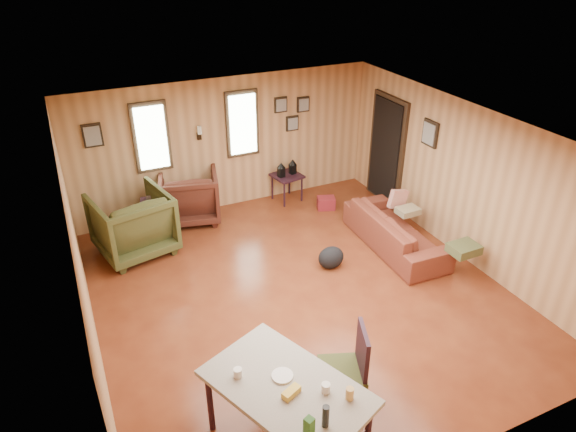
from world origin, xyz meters
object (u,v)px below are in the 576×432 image
(sofa, at_px, (396,225))
(dining_table, at_px, (288,392))
(recliner_green, at_px, (132,221))
(side_table, at_px, (287,174))
(recliner_brown, at_px, (190,193))
(end_table, at_px, (159,213))

(sofa, distance_m, dining_table, 4.10)
(recliner_green, bearing_deg, side_table, 179.49)
(sofa, height_order, recliner_green, recliner_green)
(sofa, bearing_deg, recliner_brown, 52.21)
(end_table, distance_m, side_table, 2.49)
(recliner_green, relative_size, side_table, 1.40)
(sofa, distance_m, recliner_brown, 3.59)
(recliner_brown, relative_size, side_table, 1.26)
(sofa, bearing_deg, dining_table, 132.26)
(sofa, bearing_deg, side_table, 23.70)
(sofa, xyz_separation_m, recliner_brown, (-2.75, 2.32, 0.10))
(recliner_green, relative_size, end_table, 1.51)
(end_table, height_order, dining_table, dining_table)
(recliner_brown, distance_m, dining_table, 4.96)
(recliner_brown, distance_m, recliner_green, 1.29)
(recliner_green, bearing_deg, dining_table, 86.98)
(sofa, distance_m, recliner_green, 4.18)
(side_table, height_order, dining_table, dining_table)
(sofa, distance_m, side_table, 2.43)
(dining_table, bearing_deg, recliner_brown, 62.80)
(end_table, bearing_deg, dining_table, -87.27)
(side_table, bearing_deg, sofa, -68.66)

